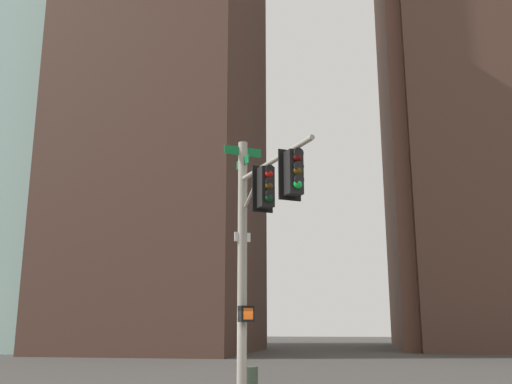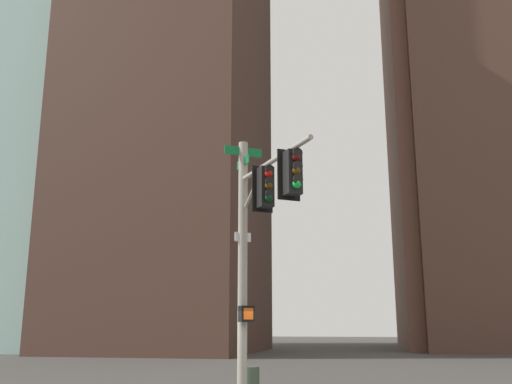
# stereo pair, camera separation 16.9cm
# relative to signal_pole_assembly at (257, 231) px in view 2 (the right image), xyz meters

# --- Properties ---
(signal_pole_assembly) EXTENTS (3.60, 2.66, 7.03)m
(signal_pole_assembly) POSITION_rel_signal_pole_assembly_xyz_m (0.00, 0.00, 0.00)
(signal_pole_assembly) COLOR #9E998C
(signal_pole_assembly) RESTS_ON ground_plane
(litter_bin) EXTENTS (0.56, 0.56, 0.95)m
(litter_bin) POSITION_rel_signal_pole_assembly_xyz_m (3.70, 0.94, -3.95)
(litter_bin) COLOR #384738
(litter_bin) RESTS_ON ground_plane
(building_brick_nearside) EXTENTS (21.77, 21.59, 52.52)m
(building_brick_nearside) POSITION_rel_signal_pole_assembly_xyz_m (44.52, -17.73, 21.83)
(building_brick_nearside) COLOR #4C3328
(building_brick_nearside) RESTS_ON ground_plane
(building_brick_midblock) EXTENTS (17.39, 15.17, 40.71)m
(building_brick_midblock) POSITION_rel_signal_pole_assembly_xyz_m (32.74, 14.17, 15.93)
(building_brick_midblock) COLOR #4C3328
(building_brick_midblock) RESTS_ON ground_plane
(building_glass_tower) EXTENTS (24.24, 26.94, 75.46)m
(building_glass_tower) POSITION_rel_signal_pole_assembly_xyz_m (39.00, 28.72, 33.30)
(building_glass_tower) COLOR #9EC6C1
(building_glass_tower) RESTS_ON ground_plane
(building_brick_farside) EXTENTS (21.96, 15.96, 48.84)m
(building_brick_farside) POSITION_rel_signal_pole_assembly_xyz_m (46.02, -13.60, 19.99)
(building_brick_farside) COLOR brown
(building_brick_farside) RESTS_ON ground_plane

